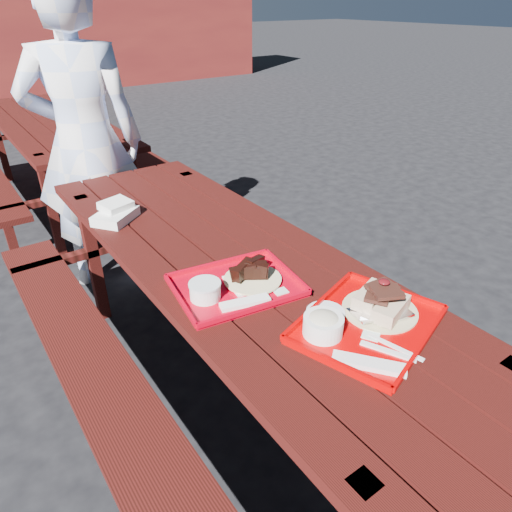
% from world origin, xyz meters
% --- Properties ---
extents(ground, '(60.00, 60.00, 0.00)m').
position_xyz_m(ground, '(0.00, 0.00, 0.00)').
color(ground, black).
rests_on(ground, ground).
extents(picnic_table_near, '(1.41, 2.40, 0.75)m').
position_xyz_m(picnic_table_near, '(-0.00, 0.00, 0.56)').
color(picnic_table_near, '#390D0B').
rests_on(picnic_table_near, ground).
extents(picnic_table_far, '(1.41, 2.40, 0.75)m').
position_xyz_m(picnic_table_far, '(-0.00, 2.80, 0.56)').
color(picnic_table_far, '#390D0B').
rests_on(picnic_table_far, ground).
extents(near_tray, '(0.53, 0.46, 0.14)m').
position_xyz_m(near_tray, '(0.08, -0.59, 0.78)').
color(near_tray, '#B10001').
rests_on(near_tray, picnic_table_near).
extents(far_tray, '(0.46, 0.38, 0.07)m').
position_xyz_m(far_tray, '(-0.13, -0.20, 0.77)').
color(far_tray, '#B70014').
rests_on(far_tray, picnic_table_near).
extents(white_cloth, '(0.24, 0.23, 0.08)m').
position_xyz_m(white_cloth, '(-0.25, 0.59, 0.78)').
color(white_cloth, white).
rests_on(white_cloth, picnic_table_near).
extents(person, '(0.77, 0.64, 1.80)m').
position_xyz_m(person, '(-0.12, 1.37, 0.90)').
color(person, '#BDD0FF').
rests_on(person, ground).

